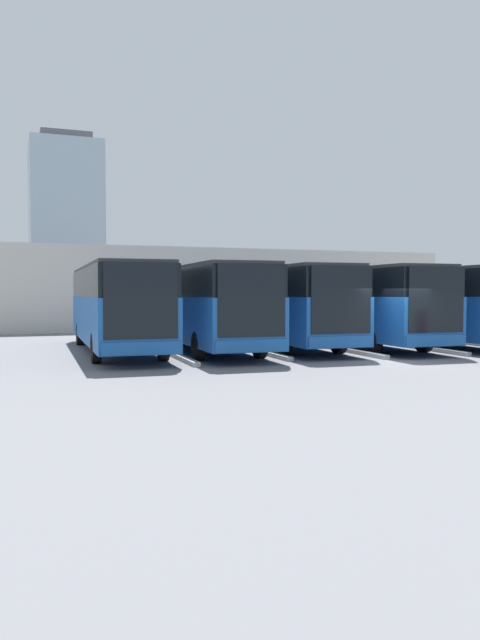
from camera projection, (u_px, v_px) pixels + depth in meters
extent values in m
plane|color=slate|center=(396.00, 360.00, 21.64)|extent=(600.00, 600.00, 0.00)
cube|color=#19519E|center=(471.00, 314.00, 30.42)|extent=(3.02, 12.43, 1.75)
cube|color=black|center=(472.00, 285.00, 30.36)|extent=(2.98, 12.25, 1.07)
cube|color=#333338|center=(472.00, 272.00, 30.33)|extent=(2.90, 11.93, 0.12)
cylinder|color=black|center=(442.00, 326.00, 34.44)|extent=(0.34, 1.03, 1.02)
cylinder|color=black|center=(407.00, 327.00, 33.74)|extent=(0.34, 1.03, 1.02)
cube|color=#B2B2AD|center=(469.00, 343.00, 28.15)|extent=(0.52, 7.54, 0.15)
cube|color=#19519E|center=(418.00, 315.00, 28.83)|extent=(3.02, 12.43, 1.75)
cube|color=black|center=(418.00, 284.00, 28.76)|extent=(2.98, 12.25, 1.07)
cube|color=#333338|center=(418.00, 271.00, 28.74)|extent=(2.90, 11.93, 0.12)
cylinder|color=black|center=(449.00, 339.00, 24.88)|extent=(0.34, 1.03, 1.02)
cylinder|color=black|center=(394.00, 327.00, 32.85)|extent=(0.34, 1.03, 1.02)
cylinder|color=black|center=(355.00, 328.00, 32.14)|extent=(0.34, 1.03, 1.02)
cube|color=#B2B2AD|center=(410.00, 346.00, 26.55)|extent=(0.52, 7.54, 0.15)
cube|color=#19519E|center=(351.00, 316.00, 27.75)|extent=(3.02, 12.43, 1.75)
cube|color=black|center=(351.00, 284.00, 27.69)|extent=(2.98, 12.25, 1.07)
cube|color=black|center=(436.00, 300.00, 21.85)|extent=(2.25, 0.12, 2.32)
cube|color=#19519E|center=(436.00, 341.00, 21.91)|extent=(2.43, 0.15, 0.40)
cube|color=#333338|center=(352.00, 271.00, 27.66)|extent=(2.90, 11.93, 0.12)
cylinder|color=black|center=(424.00, 339.00, 24.51)|extent=(0.34, 1.03, 1.02)
cylinder|color=black|center=(373.00, 341.00, 23.81)|extent=(0.34, 1.03, 1.02)
cylinder|color=black|center=(335.00, 329.00, 31.77)|extent=(0.34, 1.03, 1.02)
cylinder|color=black|center=(294.00, 330.00, 31.07)|extent=(0.34, 1.03, 1.02)
cube|color=#B2B2AD|center=(337.00, 348.00, 25.47)|extent=(0.52, 7.54, 0.15)
cube|color=#19519E|center=(275.00, 316.00, 27.12)|extent=(3.02, 12.43, 1.75)
cube|color=black|center=(275.00, 284.00, 27.06)|extent=(2.98, 12.25, 1.07)
cube|color=black|center=(341.00, 300.00, 21.22)|extent=(2.25, 0.12, 2.32)
cube|color=#19519E|center=(341.00, 342.00, 21.28)|extent=(2.43, 0.15, 0.40)
cube|color=#333338|center=(275.00, 270.00, 27.04)|extent=(2.90, 11.93, 0.12)
cylinder|color=black|center=(339.00, 341.00, 23.89)|extent=(0.34, 1.03, 1.02)
cylinder|color=black|center=(284.00, 342.00, 23.18)|extent=(0.34, 1.03, 1.02)
cylinder|color=black|center=(268.00, 329.00, 31.15)|extent=(0.34, 1.03, 1.02)
cylinder|color=black|center=(225.00, 330.00, 30.44)|extent=(0.34, 1.03, 1.02)
cube|color=#B2B2AD|center=(254.00, 350.00, 24.85)|extent=(0.52, 7.54, 0.15)
cube|color=#19519E|center=(202.00, 318.00, 25.52)|extent=(3.02, 12.43, 1.75)
cube|color=black|center=(202.00, 283.00, 25.46)|extent=(2.98, 12.25, 1.07)
cube|color=black|center=(252.00, 300.00, 19.62)|extent=(2.25, 0.12, 2.32)
cube|color=#19519E|center=(252.00, 346.00, 19.68)|extent=(2.43, 0.15, 0.40)
cube|color=#333338|center=(202.00, 269.00, 25.43)|extent=(2.90, 11.93, 0.12)
cylinder|color=black|center=(260.00, 344.00, 22.28)|extent=(0.34, 1.03, 1.02)
cylinder|color=black|center=(199.00, 346.00, 21.57)|extent=(0.34, 1.03, 1.02)
cylinder|color=black|center=(204.00, 331.00, 29.54)|extent=(0.34, 1.03, 1.02)
cylinder|color=black|center=(157.00, 332.00, 28.83)|extent=(0.34, 1.03, 1.02)
cube|color=#B2B2AD|center=(172.00, 354.00, 23.24)|extent=(0.52, 7.54, 0.15)
cube|color=#19519E|center=(116.00, 319.00, 24.65)|extent=(3.02, 12.43, 1.75)
cube|color=black|center=(116.00, 283.00, 24.58)|extent=(2.98, 12.25, 1.07)
cube|color=black|center=(141.00, 301.00, 18.74)|extent=(2.25, 0.12, 2.32)
cube|color=#19519E|center=(142.00, 349.00, 18.80)|extent=(2.43, 0.15, 0.40)
cube|color=#333338|center=(115.00, 268.00, 24.56)|extent=(2.90, 11.93, 0.12)
cylinder|color=black|center=(163.00, 346.00, 21.41)|extent=(0.34, 1.03, 1.02)
cylinder|color=black|center=(96.00, 348.00, 20.70)|extent=(0.34, 1.03, 1.02)
cylinder|color=black|center=(130.00, 333.00, 28.67)|extent=(0.34, 1.03, 1.02)
cylinder|color=black|center=(80.00, 334.00, 27.96)|extent=(0.34, 1.03, 1.02)
cube|color=beige|center=(201.00, 289.00, 43.40)|extent=(32.47, 8.97, 5.17)
cube|color=silver|center=(179.00, 260.00, 48.90)|extent=(32.47, 3.00, 0.24)
cylinder|color=slate|center=(303.00, 291.00, 54.01)|extent=(0.20, 0.20, 4.92)
cylinder|color=slate|center=(26.00, 291.00, 46.08)|extent=(0.20, 0.20, 4.92)
cube|color=#93A8B7|center=(66.00, 222.00, 185.41)|extent=(20.61, 20.61, 46.42)
cube|color=#4C4C51|center=(65.00, 139.00, 184.32)|extent=(14.43, 14.43, 2.40)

